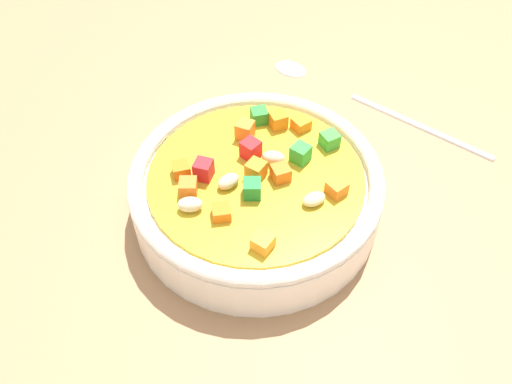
% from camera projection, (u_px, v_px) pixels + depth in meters
% --- Properties ---
extents(ground_plane, '(1.40, 1.40, 0.02)m').
position_uv_depth(ground_plane, '(256.00, 218.00, 0.43)').
color(ground_plane, '#9E754F').
extents(soup_bowl_main, '(0.19, 0.19, 0.05)m').
position_uv_depth(soup_bowl_main, '(256.00, 189.00, 0.40)').
color(soup_bowl_main, white).
rests_on(soup_bowl_main, ground_plane).
extents(spoon, '(0.21, 0.13, 0.01)m').
position_uv_depth(spoon, '(347.00, 91.00, 0.51)').
color(spoon, silver).
rests_on(spoon, ground_plane).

